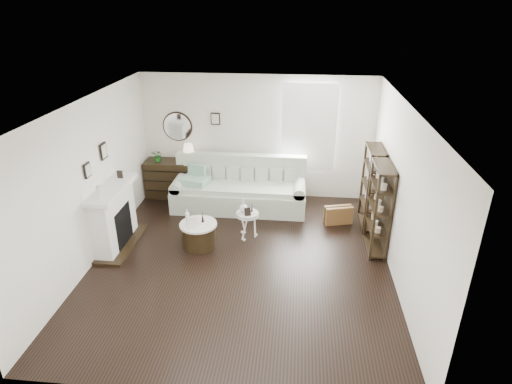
# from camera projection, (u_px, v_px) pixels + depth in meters

# --- Properties ---
(room) EXTENTS (5.50, 5.50, 5.50)m
(room) POSITION_uv_depth(u_px,v_px,m) (291.00, 128.00, 9.05)
(room) COLOR black
(room) RESTS_ON ground
(fireplace) EXTENTS (0.50, 1.40, 1.84)m
(fireplace) POSITION_uv_depth(u_px,v_px,m) (114.00, 219.00, 7.61)
(fireplace) COLOR white
(fireplace) RESTS_ON ground
(shelf_unit_far) EXTENTS (0.30, 0.80, 1.60)m
(shelf_unit_far) POSITION_uv_depth(u_px,v_px,m) (372.00, 187.00, 8.20)
(shelf_unit_far) COLOR black
(shelf_unit_far) RESTS_ON ground
(shelf_unit_near) EXTENTS (0.30, 0.80, 1.60)m
(shelf_unit_near) POSITION_uv_depth(u_px,v_px,m) (379.00, 209.00, 7.39)
(shelf_unit_near) COLOR black
(shelf_unit_near) RESTS_ON ground
(sofa) EXTENTS (2.79, 0.97, 1.08)m
(sofa) POSITION_uv_depth(u_px,v_px,m) (240.00, 191.00, 9.12)
(sofa) COLOR #ACB9A5
(sofa) RESTS_ON ground
(quilt) EXTENTS (0.64, 0.57, 0.14)m
(quilt) POSITION_uv_depth(u_px,v_px,m) (195.00, 180.00, 8.96)
(quilt) COLOR #258959
(quilt) RESTS_ON sofa
(suitcase) EXTENTS (0.58, 0.32, 0.37)m
(suitcase) POSITION_uv_depth(u_px,v_px,m) (338.00, 215.00, 8.50)
(suitcase) COLOR brown
(suitcase) RESTS_ON ground
(dresser) EXTENTS (1.25, 0.54, 0.83)m
(dresser) POSITION_uv_depth(u_px,v_px,m) (175.00, 179.00, 9.58)
(dresser) COLOR black
(dresser) RESTS_ON ground
(table_lamp) EXTENTS (0.31, 0.31, 0.41)m
(table_lamp) POSITION_uv_depth(u_px,v_px,m) (189.00, 153.00, 9.28)
(table_lamp) COLOR beige
(table_lamp) RESTS_ON dresser
(potted_plant) EXTENTS (0.30, 0.28, 0.28)m
(potted_plant) POSITION_uv_depth(u_px,v_px,m) (158.00, 156.00, 9.33)
(potted_plant) COLOR #185719
(potted_plant) RESTS_ON dresser
(drum_table) EXTENTS (0.67, 0.67, 0.46)m
(drum_table) POSITION_uv_depth(u_px,v_px,m) (199.00, 235.00, 7.70)
(drum_table) COLOR black
(drum_table) RESTS_ON ground
(pedestal_table) EXTENTS (0.43, 0.43, 0.51)m
(pedestal_table) POSITION_uv_depth(u_px,v_px,m) (247.00, 215.00, 7.89)
(pedestal_table) COLOR silver
(pedestal_table) RESTS_ON ground
(eiffel_drum) EXTENTS (0.13, 0.13, 0.19)m
(eiffel_drum) POSITION_uv_depth(u_px,v_px,m) (203.00, 218.00, 7.60)
(eiffel_drum) COLOR black
(eiffel_drum) RESTS_ON drum_table
(bottle_drum) EXTENTS (0.07, 0.07, 0.30)m
(bottle_drum) POSITION_uv_depth(u_px,v_px,m) (187.00, 217.00, 7.49)
(bottle_drum) COLOR silver
(bottle_drum) RESTS_ON drum_table
(card_frame_drum) EXTENTS (0.16, 0.09, 0.20)m
(card_frame_drum) POSITION_uv_depth(u_px,v_px,m) (193.00, 223.00, 7.42)
(card_frame_drum) COLOR silver
(card_frame_drum) RESTS_ON drum_table
(eiffel_ped) EXTENTS (0.11, 0.11, 0.17)m
(eiffel_ped) POSITION_uv_depth(u_px,v_px,m) (252.00, 208.00, 7.86)
(eiffel_ped) COLOR black
(eiffel_ped) RESTS_ON pedestal_table
(flask_ped) EXTENTS (0.15, 0.15, 0.29)m
(flask_ped) POSITION_uv_depth(u_px,v_px,m) (243.00, 205.00, 7.84)
(flask_ped) COLOR silver
(flask_ped) RESTS_ON pedestal_table
(card_frame_ped) EXTENTS (0.12, 0.08, 0.15)m
(card_frame_ped) POSITION_uv_depth(u_px,v_px,m) (248.00, 212.00, 7.74)
(card_frame_ped) COLOR black
(card_frame_ped) RESTS_ON pedestal_table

